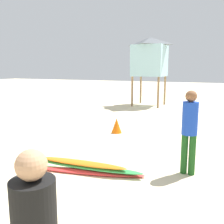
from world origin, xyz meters
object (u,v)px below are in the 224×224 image
at_px(lifeguard_near_right, 190,127).
at_px(traffic_cone_near, 117,126).
at_px(surfboard_pile, 88,167).
at_px(lifeguard_tower, 150,57).

xyz_separation_m(lifeguard_near_right, traffic_cone_near, (-2.78, 2.53, -0.77)).
relative_size(surfboard_pile, lifeguard_tower, 0.60).
distance_m(surfboard_pile, lifeguard_tower, 10.81).
bearing_deg(lifeguard_near_right, surfboard_pile, -156.56).
height_order(surfboard_pile, lifeguard_tower, lifeguard_tower).
bearing_deg(surfboard_pile, traffic_cone_near, 103.79).
relative_size(lifeguard_near_right, traffic_cone_near, 3.43).
distance_m(surfboard_pile, traffic_cone_near, 3.48).
bearing_deg(traffic_cone_near, surfboard_pile, -76.21).
bearing_deg(lifeguard_tower, surfboard_pile, -80.15).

